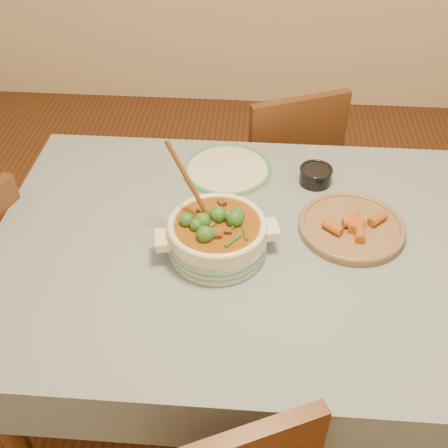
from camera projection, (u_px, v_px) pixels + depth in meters
name	position (u px, v px, depth m)	size (l,w,h in m)	color
floor	(265.00, 390.00, 2.13)	(4.50, 4.50, 0.00)	#462514
dining_table	(275.00, 266.00, 1.69)	(1.68, 1.08, 0.76)	brown
stew_casserole	(217.00, 234.00, 1.56)	(0.35, 0.32, 0.33)	#EFE7C8
white_plate	(227.00, 170.00, 1.89)	(0.33, 0.33, 0.03)	silver
condiment_bowl	(316.00, 174.00, 1.84)	(0.13, 0.13, 0.06)	black
fried_plate	(352.00, 226.00, 1.66)	(0.40, 0.40, 0.05)	#896B4B
chair_far	(284.00, 165.00, 2.40)	(0.52, 0.52, 0.86)	#543219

